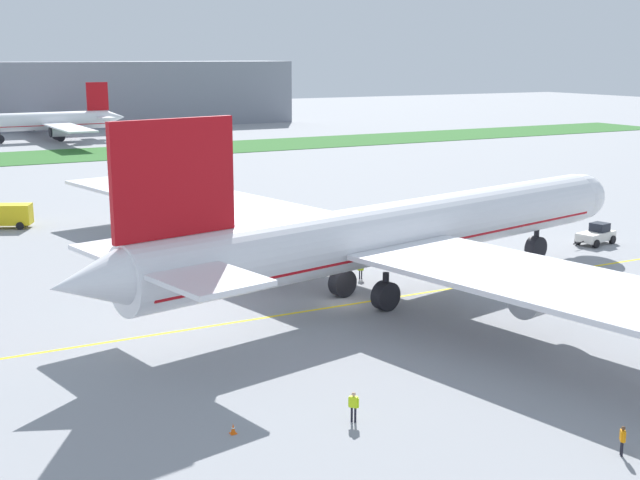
% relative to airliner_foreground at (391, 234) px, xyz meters
% --- Properties ---
extents(ground_plane, '(600.00, 600.00, 0.00)m').
position_rel_airliner_foreground_xyz_m(ground_plane, '(-4.41, 0.10, -5.35)').
color(ground_plane, gray).
rests_on(ground_plane, ground).
extents(apron_taxi_line, '(280.00, 0.36, 0.01)m').
position_rel_airliner_foreground_xyz_m(apron_taxi_line, '(-4.41, -0.52, -5.35)').
color(apron_taxi_line, yellow).
rests_on(apron_taxi_line, ground).
extents(grass_median_strip, '(320.00, 24.00, 0.10)m').
position_rel_airliner_foreground_xyz_m(grass_median_strip, '(-4.41, 116.11, -5.30)').
color(grass_median_strip, '#2D6628').
rests_on(grass_median_strip, ground).
extents(airliner_foreground, '(58.34, 96.21, 15.75)m').
position_rel_airliner_foreground_xyz_m(airliner_foreground, '(0.00, 0.00, 0.00)').
color(airliner_foreground, white).
rests_on(airliner_foreground, ground).
extents(pushback_tug, '(6.41, 3.31, 2.23)m').
position_rel_airliner_foreground_xyz_m(pushback_tug, '(30.31, 6.56, -4.32)').
color(pushback_tug, white).
rests_on(pushback_tug, ground).
extents(ground_crew_wingwalker_port, '(0.50, 0.51, 1.75)m').
position_rel_airliner_foreground_xyz_m(ground_crew_wingwalker_port, '(-15.24, -20.12, -4.29)').
color(ground_crew_wingwalker_port, black).
rests_on(ground_crew_wingwalker_port, ground).
extents(ground_crew_marshaller_front, '(0.44, 0.48, 1.60)m').
position_rel_airliner_foreground_xyz_m(ground_crew_marshaller_front, '(-5.32, -29.93, -4.38)').
color(ground_crew_marshaller_front, black).
rests_on(ground_crew_marshaller_front, ground).
extents(ground_crew_wingwalker_starboard, '(0.52, 0.38, 1.59)m').
position_rel_airliner_foreground_xyz_m(ground_crew_wingwalker_starboard, '(0.71, 5.96, -4.38)').
color(ground_crew_wingwalker_starboard, black).
rests_on(ground_crew_wingwalker_starboard, ground).
extents(traffic_cone_near_nose, '(0.36, 0.36, 0.58)m').
position_rel_airliner_foreground_xyz_m(traffic_cone_near_nose, '(-21.65, -18.38, -5.07)').
color(traffic_cone_near_nose, '#F2590C').
rests_on(traffic_cone_near_nose, ground).
extents(service_truck_baggage_loader, '(6.00, 4.30, 2.81)m').
position_rel_airliner_foreground_xyz_m(service_truck_baggage_loader, '(-23.85, 45.15, -3.83)').
color(service_truck_baggage_loader, yellow).
rests_on(service_truck_baggage_loader, ground).
extents(parked_airliner_far_centre, '(35.97, 55.84, 13.47)m').
position_rel_airliner_foreground_xyz_m(parked_airliner_far_centre, '(0.56, 148.33, -0.79)').
color(parked_airliner_far_centre, white).
rests_on(parked_airliner_far_centre, ground).
extents(terminal_building, '(91.69, 20.00, 18.00)m').
position_rel_airliner_foreground_xyz_m(terminal_building, '(30.48, 183.90, 3.65)').
color(terminal_building, gray).
rests_on(terminal_building, ground).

